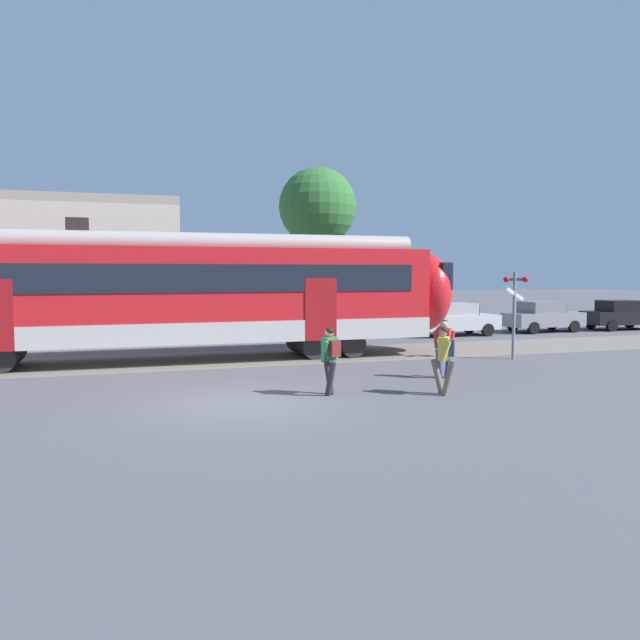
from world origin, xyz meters
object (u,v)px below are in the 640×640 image
at_px(pedestrian_green, 330,355).
at_px(pedestrian_red, 444,344).
at_px(parked_car_black, 621,315).
at_px(parked_car_silver, 455,319).
at_px(parked_car_grey, 543,316).
at_px(pedestrian_yellow, 444,355).
at_px(crossing_signal, 515,301).

height_order(pedestrian_green, pedestrian_red, same).
distance_m(pedestrian_red, parked_car_black, 19.40).
xyz_separation_m(parked_car_silver, parked_car_grey, (5.15, 0.30, 0.00)).
bearing_deg(pedestrian_yellow, pedestrian_green, 163.32).
relative_size(parked_car_silver, parked_car_grey, 0.99).
distance_m(pedestrian_red, crossing_signal, 5.09).
xyz_separation_m(parked_car_silver, parked_car_black, (9.86, 0.13, 0.00)).
xyz_separation_m(pedestrian_red, crossing_signal, (4.19, 2.69, 1.05)).
bearing_deg(parked_car_silver, pedestrian_green, -130.90).
bearing_deg(pedestrian_green, parked_car_silver, 49.10).
xyz_separation_m(pedestrian_green, crossing_signal, (8.05, 4.07, 1.02)).
xyz_separation_m(pedestrian_yellow, parked_car_grey, (12.73, 12.93, -0.21)).
bearing_deg(parked_car_silver, parked_car_black, 0.78).
distance_m(parked_car_grey, crossing_signal, 10.98).
distance_m(parked_car_grey, parked_car_black, 4.72).
bearing_deg(pedestrian_red, parked_car_silver, 58.55).
bearing_deg(pedestrian_yellow, crossing_signal, 42.15).
xyz_separation_m(pedestrian_green, parked_car_black, (20.11, 11.97, -0.21)).
height_order(pedestrian_red, parked_car_silver, pedestrian_red).
distance_m(pedestrian_yellow, parked_car_grey, 18.15).
distance_m(pedestrian_green, pedestrian_red, 4.10).
relative_size(pedestrian_green, pedestrian_yellow, 1.00).
distance_m(pedestrian_yellow, parked_car_black, 21.62).
height_order(parked_car_silver, crossing_signal, crossing_signal).
bearing_deg(pedestrian_yellow, parked_car_black, 36.19).
height_order(pedestrian_green, pedestrian_yellow, same).
relative_size(pedestrian_green, parked_car_grey, 0.41).
height_order(pedestrian_yellow, pedestrian_red, same).
relative_size(parked_car_grey, crossing_signal, 1.36).
bearing_deg(pedestrian_yellow, pedestrian_red, 61.30).
relative_size(pedestrian_green, crossing_signal, 0.56).
distance_m(pedestrian_green, parked_car_grey, 19.60).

